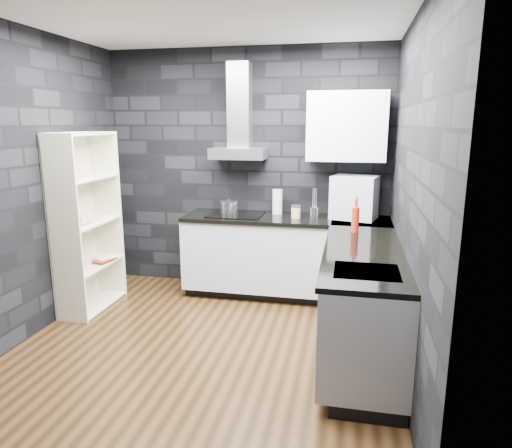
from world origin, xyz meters
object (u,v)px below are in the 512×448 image
(storage_jar, at_px, (296,212))
(appliance_garage, at_px, (354,197))
(fruit_bowl, at_px, (80,222))
(utensil_crock, at_px, (314,213))
(glass_vase, at_px, (277,202))
(red_bottle, at_px, (355,220))
(bookshelf, at_px, (87,223))
(pot, at_px, (229,208))

(storage_jar, distance_m, appliance_garage, 0.63)
(fruit_bowl, bearing_deg, appliance_garage, 18.91)
(utensil_crock, height_order, appliance_garage, appliance_garage)
(glass_vase, bearing_deg, red_bottle, -40.47)
(appliance_garage, bearing_deg, fruit_bowl, -147.24)
(appliance_garage, bearing_deg, red_bottle, -75.14)
(storage_jar, distance_m, bookshelf, 2.14)
(glass_vase, height_order, utensil_crock, glass_vase)
(glass_vase, relative_size, utensil_crock, 2.33)
(appliance_garage, bearing_deg, pot, -164.27)
(storage_jar, bearing_deg, utensil_crock, 8.72)
(utensil_crock, distance_m, fruit_bowl, 2.37)
(appliance_garage, bearing_deg, utensil_crock, -155.87)
(storage_jar, bearing_deg, red_bottle, -41.22)
(glass_vase, height_order, bookshelf, bookshelf)
(pot, xyz_separation_m, glass_vase, (0.52, 0.12, 0.07))
(pot, height_order, red_bottle, red_bottle)
(appliance_garage, xyz_separation_m, red_bottle, (0.01, -0.64, -0.11))
(fruit_bowl, bearing_deg, pot, 33.78)
(red_bottle, bearing_deg, fruit_bowl, -174.34)
(appliance_garage, relative_size, bookshelf, 0.25)
(utensil_crock, height_order, fruit_bowl, utensil_crock)
(storage_jar, height_order, bookshelf, bookshelf)
(glass_vase, xyz_separation_m, fruit_bowl, (-1.80, -0.98, -0.10))
(glass_vase, xyz_separation_m, bookshelf, (-1.80, -0.86, -0.14))
(pot, distance_m, appliance_garage, 1.36)
(bookshelf, distance_m, fruit_bowl, 0.12)
(pot, xyz_separation_m, storage_jar, (0.75, -0.06, -0.01))
(bookshelf, xyz_separation_m, fruit_bowl, (0.00, -0.12, 0.04))
(red_bottle, distance_m, bookshelf, 2.65)
(utensil_crock, bearing_deg, red_bottle, -53.16)
(utensil_crock, height_order, red_bottle, red_bottle)
(utensil_crock, bearing_deg, pot, 178.14)
(fruit_bowl, bearing_deg, red_bottle, 5.66)
(bookshelf, height_order, fruit_bowl, bookshelf)
(utensil_crock, distance_m, red_bottle, 0.71)
(storage_jar, height_order, fruit_bowl, storage_jar)
(fruit_bowl, bearing_deg, bookshelf, 90.00)
(pot, distance_m, storage_jar, 0.75)
(glass_vase, height_order, fruit_bowl, glass_vase)
(storage_jar, bearing_deg, pot, 175.48)
(pot, relative_size, storage_jar, 1.63)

